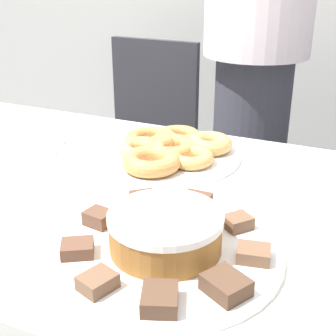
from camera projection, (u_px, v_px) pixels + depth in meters
name	position (u px, v px, depth m)	size (l,w,h in m)	color
table	(169.00, 238.00, 0.95)	(1.61, 0.80, 0.72)	silver
person_standing	(257.00, 36.00, 1.57)	(0.36, 0.36, 1.75)	#383842
office_chair_left	(139.00, 156.00, 1.97)	(0.46, 0.46, 0.86)	black
plate_cake	(166.00, 251.00, 0.74)	(0.37, 0.37, 0.01)	white
plate_donuts	(170.00, 155.00, 1.10)	(0.33, 0.33, 0.01)	white
frosted_cake	(166.00, 231.00, 0.72)	(0.18, 0.18, 0.06)	#9E662D
lamington_0	(195.00, 203.00, 0.84)	(0.05, 0.06, 0.03)	brown
lamington_1	(144.00, 202.00, 0.85)	(0.07, 0.07, 0.03)	#513828
lamington_2	(99.00, 218.00, 0.80)	(0.05, 0.04, 0.03)	brown
lamington_3	(77.00, 248.00, 0.71)	(0.06, 0.06, 0.02)	brown
lamington_4	(98.00, 282.00, 0.64)	(0.05, 0.06, 0.02)	brown
lamington_5	(160.00, 299.00, 0.60)	(0.06, 0.07, 0.02)	#513828
lamington_6	(226.00, 285.00, 0.63)	(0.07, 0.07, 0.02)	#513828
lamington_7	(254.00, 254.00, 0.70)	(0.06, 0.05, 0.02)	brown
lamington_8	(238.00, 222.00, 0.79)	(0.06, 0.06, 0.02)	brown
donut_0	(170.00, 147.00, 1.09)	(0.12, 0.12, 0.03)	#D18E4C
donut_1	(178.00, 136.00, 1.16)	(0.11, 0.11, 0.03)	#C68447
donut_2	(151.00, 139.00, 1.14)	(0.13, 0.13, 0.03)	#C68447
donut_3	(141.00, 149.00, 1.09)	(0.11, 0.11, 0.03)	#E5AD66
donut_4	(151.00, 161.00, 1.01)	(0.13, 0.13, 0.04)	#D18E4C
donut_5	(191.00, 157.00, 1.04)	(0.10, 0.10, 0.03)	tan
donut_6	(210.00, 144.00, 1.11)	(0.11, 0.11, 0.04)	tan
napkin	(29.00, 147.00, 1.16)	(0.19, 0.17, 0.01)	white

